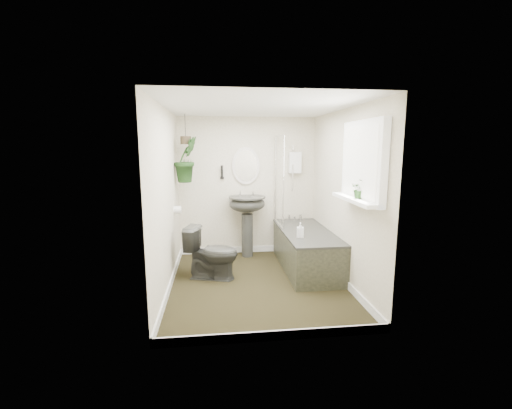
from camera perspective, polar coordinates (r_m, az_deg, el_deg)
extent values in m
cube|color=black|center=(4.73, 0.22, -13.07)|extent=(2.30, 2.80, 0.02)
cube|color=white|center=(4.39, 0.24, 16.09)|extent=(2.30, 2.80, 0.02)
cube|color=beige|center=(5.81, -1.45, 3.04)|extent=(2.30, 0.02, 2.30)
cube|color=beige|center=(3.04, 3.43, -3.02)|extent=(2.30, 0.02, 2.30)
cube|color=beige|center=(4.43, -14.84, 0.66)|extent=(0.02, 2.80, 2.30)
cube|color=beige|center=(4.70, 14.42, 1.17)|extent=(0.02, 2.80, 2.30)
cube|color=white|center=(4.71, 0.22, -12.40)|extent=(2.30, 2.80, 0.10)
cube|color=white|center=(5.83, 6.51, 6.95)|extent=(0.20, 0.10, 0.35)
ellipsoid|color=silver|center=(5.73, -1.68, 6.47)|extent=(0.46, 0.03, 0.62)
cylinder|color=black|center=(5.71, -5.69, 5.40)|extent=(0.04, 0.04, 0.22)
cylinder|color=white|center=(5.15, -12.98, -0.87)|extent=(0.11, 0.11, 0.11)
cube|color=white|center=(3.98, 17.40, 6.81)|extent=(0.08, 1.00, 0.90)
cube|color=white|center=(3.99, 16.18, 0.81)|extent=(0.18, 1.00, 0.04)
cube|color=white|center=(3.96, 16.80, 6.82)|extent=(0.01, 0.86, 0.76)
imported|color=#2E2E2B|center=(4.82, -7.33, -7.96)|extent=(0.80, 0.58, 0.73)
imported|color=black|center=(3.94, 16.98, 2.53)|extent=(0.24, 0.23, 0.22)
imported|color=black|center=(5.35, -11.54, 7.38)|extent=(0.49, 0.48, 0.69)
imported|color=black|center=(4.77, 7.39, -4.21)|extent=(0.11, 0.11, 0.20)
cylinder|color=#392E1E|center=(5.35, -11.64, 10.45)|extent=(0.16, 0.16, 0.12)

